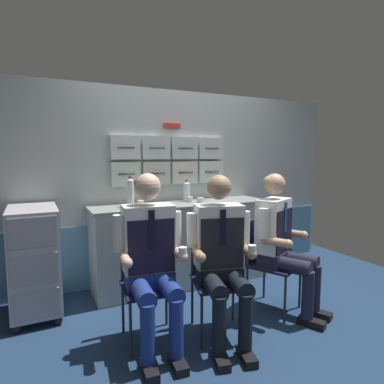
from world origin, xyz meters
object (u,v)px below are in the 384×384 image
crew_member_right (282,237)px  water_bottle_blue_cap (130,193)px  crew_member_center (222,250)px  espresso_cup_small (200,200)px  folding_chair_right (265,254)px  folding_chair_left (147,272)px  crew_member_left (151,252)px  folding_chair_center (216,267)px  service_trolley (35,258)px

crew_member_right → water_bottle_blue_cap: crew_member_right is taller
crew_member_center → espresso_cup_small: size_ratio=17.04×
folding_chair_right → espresso_cup_small: espresso_cup_small is taller
folding_chair_right → water_bottle_blue_cap: (-1.04, 0.83, 0.54)m
folding_chair_right → crew_member_right: crew_member_right is taller
folding_chair_left → crew_member_center: (0.50, -0.30, 0.19)m
crew_member_left → crew_member_right: (1.22, -0.01, -0.02)m
folding_chair_right → espresso_cup_small: bearing=108.5°
water_bottle_blue_cap → espresso_cup_small: size_ratio=4.16×
water_bottle_blue_cap → crew_member_center: bearing=-70.1°
water_bottle_blue_cap → folding_chair_left: bearing=-97.2°
crew_member_left → folding_chair_center: bearing=1.4°
service_trolley → crew_member_center: size_ratio=0.76×
service_trolley → espresso_cup_small: size_ratio=12.98×
folding_chair_left → espresso_cup_small: (0.87, 0.77, 0.42)m
folding_chair_left → crew_member_left: 0.26m
folding_chair_center → folding_chair_right: 0.61m
espresso_cup_small → service_trolley: bearing=-179.0°
service_trolley → folding_chair_right: size_ratio=1.16×
folding_chair_center → crew_member_center: bearing=-104.6°
folding_chair_right → crew_member_center: bearing=-156.6°
crew_member_center → folding_chair_right: size_ratio=1.53×
water_bottle_blue_cap → service_trolley: bearing=-175.8°
service_trolley → espresso_cup_small: bearing=1.0°
crew_member_center → espresso_cup_small: bearing=70.9°
crew_member_left → crew_member_right: 1.22m
folding_chair_center → water_bottle_blue_cap: water_bottle_blue_cap is taller
service_trolley → folding_chair_center: (1.33, -0.89, -0.01)m
crew_member_left → crew_member_center: 0.54m
crew_member_right → water_bottle_blue_cap: size_ratio=4.05×
folding_chair_left → water_bottle_blue_cap: (0.10, 0.81, 0.54)m
folding_chair_center → crew_member_right: (0.67, -0.02, 0.18)m
crew_member_left → crew_member_center: crew_member_left is taller
crew_member_center → water_bottle_blue_cap: crew_member_center is taller
crew_member_center → folding_chair_left: bearing=149.5°
folding_chair_right → water_bottle_blue_cap: size_ratio=2.68×
folding_chair_center → crew_member_center: (-0.04, -0.15, 0.19)m
folding_chair_center → crew_member_center: 0.25m
crew_member_left → folding_chair_right: (1.15, 0.14, -0.20)m
crew_member_left → espresso_cup_small: bearing=46.3°
crew_member_right → folding_chair_right: bearing=116.6°
water_bottle_blue_cap → espresso_cup_small: 0.78m
folding_chair_left → crew_member_center: 0.61m
crew_member_right → espresso_cup_small: crew_member_right is taller
folding_chair_left → crew_member_right: crew_member_right is taller
folding_chair_right → crew_member_right: bearing=-63.4°
folding_chair_left → crew_member_center: bearing=-30.5°
folding_chair_right → service_trolley: bearing=158.4°
crew_member_right → crew_member_left: bearing=179.7°
folding_chair_left → folding_chair_center: size_ratio=1.00×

